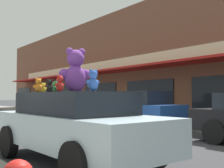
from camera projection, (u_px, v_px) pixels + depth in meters
The scene contains 14 objects.
ground_plane at pixel (141, 145), 7.85m from camera, with size 260.00×260.00×0.00m, color #333335.
storefront_row at pixel (170, 67), 22.34m from camera, with size 11.67×40.61×7.47m.
plush_art_car at pixel (74, 124), 5.77m from camera, with size 1.93×4.55×1.45m.
teddy_bear_giant at pixel (75, 71), 6.02m from camera, with size 0.73×0.50×0.96m.
teddy_bear_cream at pixel (93, 85), 6.09m from camera, with size 0.26×0.16×0.36m.
teddy_bear_pink at pixel (78, 88), 6.27m from camera, with size 0.16×0.17×0.24m.
teddy_bear_yellow at pixel (43, 88), 6.08m from camera, with size 0.16×0.11×0.22m.
teddy_bear_black at pixel (50, 86), 6.30m from camera, with size 0.23×0.19×0.31m.
teddy_bear_blue at pixel (93, 81), 4.75m from camera, with size 0.28×0.18×0.38m.
teddy_bear_orange at pixel (38, 86), 5.91m from camera, with size 0.23×0.14×0.31m.
teddy_bear_red at pixel (60, 84), 5.31m from camera, with size 0.24×0.19×0.32m.
teddy_bear_teal at pixel (59, 86), 5.75m from camera, with size 0.16×0.22×0.28m.
teddy_bear_green at pixel (55, 87), 5.45m from camera, with size 0.12×0.16×0.21m.
parked_car_far_center at pixel (131, 108), 11.98m from camera, with size 1.81×4.70×1.59m.
Camera 1 is at (-5.58, -5.68, 1.35)m, focal length 45.00 mm.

